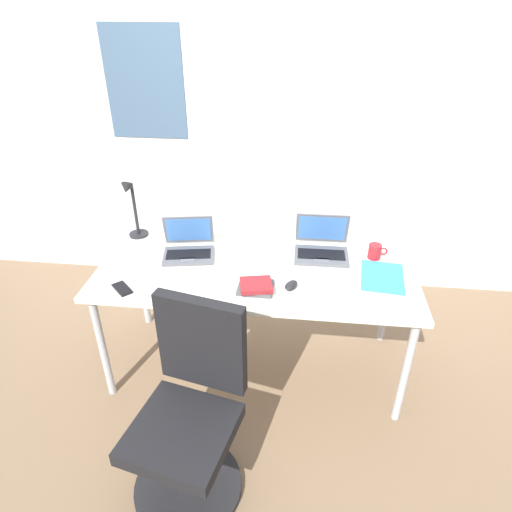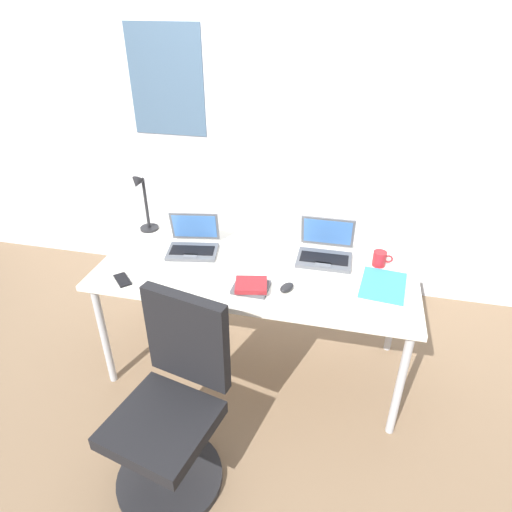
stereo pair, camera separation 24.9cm
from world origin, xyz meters
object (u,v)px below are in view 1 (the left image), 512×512
(book_stack, at_px, (256,286))
(office_chair, at_px, (190,421))
(laptop_center, at_px, (321,247))
(cell_phone, at_px, (122,289))
(paper_folder_near_mouse, at_px, (382,277))
(computer_mouse, at_px, (291,285))
(coffee_mug, at_px, (375,251))
(laptop_near_lamp, at_px, (189,247))
(desk_lamp, at_px, (133,210))

(book_stack, bearing_deg, office_chair, -111.82)
(laptop_center, height_order, cell_phone, laptop_center)
(laptop_center, height_order, office_chair, same)
(book_stack, xyz_separation_m, paper_folder_near_mouse, (0.68, 0.20, -0.02))
(cell_phone, distance_m, office_chair, 0.78)
(cell_phone, relative_size, paper_folder_near_mouse, 0.44)
(laptop_center, bearing_deg, cell_phone, -154.82)
(computer_mouse, relative_size, book_stack, 0.49)
(computer_mouse, relative_size, coffee_mug, 0.85)
(laptop_center, bearing_deg, book_stack, -129.61)
(office_chair, bearing_deg, coffee_mug, 48.06)
(laptop_near_lamp, xyz_separation_m, coffee_mug, (1.10, 0.08, -0.00))
(computer_mouse, bearing_deg, book_stack, -142.11)
(desk_lamp, height_order, book_stack, desk_lamp)
(laptop_center, height_order, paper_folder_near_mouse, laptop_center)
(desk_lamp, distance_m, book_stack, 0.97)
(laptop_near_lamp, xyz_separation_m, office_chair, (0.20, -0.92, -0.39))
(laptop_center, distance_m, book_stack, 0.55)
(laptop_center, relative_size, office_chair, 0.33)
(laptop_center, relative_size, coffee_mug, 2.81)
(laptop_near_lamp, xyz_separation_m, computer_mouse, (0.63, -0.29, -0.03))
(cell_phone, relative_size, coffee_mug, 1.20)
(laptop_near_lamp, distance_m, laptop_center, 0.79)
(computer_mouse, bearing_deg, laptop_near_lamp, -179.16)
(laptop_center, xyz_separation_m, computer_mouse, (-0.16, -0.38, -0.03))
(laptop_near_lamp, relative_size, cell_phone, 2.48)
(laptop_center, bearing_deg, coffee_mug, -2.45)
(paper_folder_near_mouse, xyz_separation_m, office_chair, (-0.92, -0.79, -0.35))
(laptop_near_lamp, height_order, book_stack, laptop_near_lamp)
(cell_phone, bearing_deg, computer_mouse, -37.41)
(paper_folder_near_mouse, distance_m, coffee_mug, 0.21)
(desk_lamp, height_order, office_chair, desk_lamp)
(cell_phone, xyz_separation_m, office_chair, (0.47, -0.52, -0.35))
(desk_lamp, xyz_separation_m, laptop_near_lamp, (0.38, -0.16, -0.15))
(computer_mouse, distance_m, office_chair, 0.84)
(laptop_near_lamp, bearing_deg, desk_lamp, 156.89)
(paper_folder_near_mouse, bearing_deg, office_chair, -139.28)
(laptop_near_lamp, xyz_separation_m, book_stack, (0.44, -0.33, -0.02))
(cell_phone, height_order, office_chair, office_chair)
(office_chair, bearing_deg, desk_lamp, 118.38)
(desk_lamp, bearing_deg, cell_phone, -78.23)
(desk_lamp, xyz_separation_m, computer_mouse, (1.01, -0.45, -0.18))
(office_chair, bearing_deg, cell_phone, 132.10)
(desk_lamp, xyz_separation_m, cell_phone, (0.12, -0.57, -0.19))
(office_chair, bearing_deg, computer_mouse, 56.32)
(book_stack, relative_size, coffee_mug, 1.73)
(desk_lamp, height_order, computer_mouse, desk_lamp)
(laptop_near_lamp, distance_m, computer_mouse, 0.69)
(desk_lamp, height_order, cell_phone, desk_lamp)
(laptop_near_lamp, height_order, laptop_center, laptop_center)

